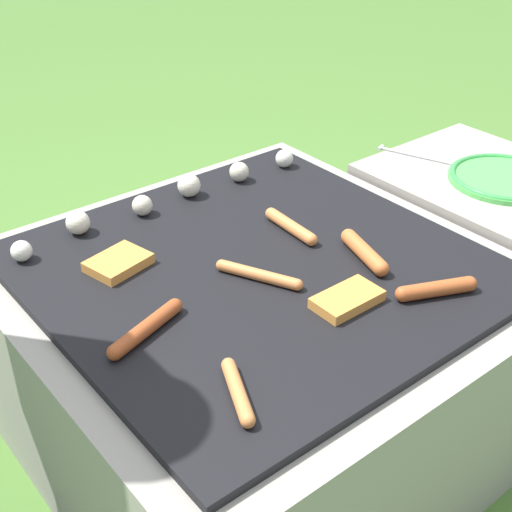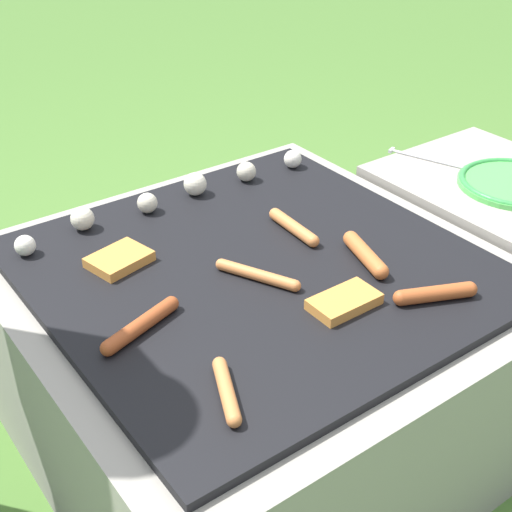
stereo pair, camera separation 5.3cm
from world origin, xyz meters
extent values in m
plane|color=#47702D|center=(0.00, 0.00, 0.00)|extent=(14.00, 14.00, 0.00)
cube|color=gray|center=(0.00, 0.00, 0.21)|extent=(0.92, 0.92, 0.42)
cube|color=black|center=(0.00, 0.00, 0.43)|extent=(0.81, 0.81, 0.02)
cube|color=gray|center=(0.69, -0.05, 0.22)|extent=(0.44, 0.55, 0.44)
cylinder|color=#A34C23|center=(0.19, -0.28, 0.46)|extent=(0.13, 0.08, 0.03)
sphere|color=#A34C23|center=(0.13, -0.26, 0.46)|extent=(0.03, 0.03, 0.03)
sphere|color=#A34C23|center=(0.25, -0.31, 0.46)|extent=(0.03, 0.03, 0.03)
cylinder|color=#C6753D|center=(-0.25, -0.27, 0.45)|extent=(0.07, 0.12, 0.02)
sphere|color=#C6753D|center=(-0.23, -0.21, 0.45)|extent=(0.02, 0.02, 0.02)
sphere|color=#C6753D|center=(-0.28, -0.33, 0.45)|extent=(0.02, 0.02, 0.02)
cylinder|color=#C6753D|center=(-0.03, -0.04, 0.45)|extent=(0.09, 0.15, 0.02)
sphere|color=#C6753D|center=(-0.06, 0.03, 0.45)|extent=(0.02, 0.02, 0.02)
sphere|color=#C6753D|center=(0.01, -0.11, 0.45)|extent=(0.02, 0.02, 0.02)
cylinder|color=#B7602D|center=(0.18, -0.11, 0.46)|extent=(0.07, 0.13, 0.03)
sphere|color=#B7602D|center=(0.16, -0.18, 0.46)|extent=(0.03, 0.03, 0.03)
sphere|color=#B7602D|center=(0.20, -0.05, 0.46)|extent=(0.03, 0.03, 0.03)
cylinder|color=#C6753D|center=(0.14, 0.06, 0.45)|extent=(0.03, 0.14, 0.03)
sphere|color=#C6753D|center=(0.13, -0.01, 0.45)|extent=(0.03, 0.03, 0.03)
sphere|color=#C6753D|center=(0.14, 0.12, 0.45)|extent=(0.03, 0.03, 0.03)
cylinder|color=#93421E|center=(-0.28, -0.05, 0.46)|extent=(0.15, 0.07, 0.03)
sphere|color=#93421E|center=(-0.21, -0.03, 0.46)|extent=(0.03, 0.03, 0.03)
sphere|color=#93421E|center=(-0.35, -0.08, 0.46)|extent=(0.03, 0.03, 0.03)
cube|color=#D18438|center=(-0.21, 0.16, 0.45)|extent=(0.13, 0.11, 0.02)
cube|color=#D18438|center=(0.05, -0.20, 0.45)|extent=(0.13, 0.07, 0.02)
sphere|color=silver|center=(-0.34, 0.30, 0.46)|extent=(0.04, 0.04, 0.04)
sphere|color=beige|center=(-0.21, 0.33, 0.47)|extent=(0.05, 0.05, 0.05)
sphere|color=beige|center=(-0.06, 0.31, 0.46)|extent=(0.04, 0.04, 0.04)
sphere|color=beige|center=(0.06, 0.32, 0.47)|extent=(0.05, 0.05, 0.05)
sphere|color=beige|center=(0.20, 0.31, 0.47)|extent=(0.05, 0.05, 0.05)
sphere|color=silver|center=(0.34, 0.31, 0.46)|extent=(0.04, 0.04, 0.04)
cylinder|color=#4CB24C|center=(0.69, -0.08, 0.45)|extent=(0.26, 0.26, 0.01)
torus|color=#338C3F|center=(0.69, -0.08, 0.45)|extent=(0.26, 0.26, 0.01)
cylinder|color=silver|center=(0.64, 0.14, 0.45)|extent=(0.08, 0.19, 0.01)
cube|color=silver|center=(0.60, 0.23, 0.45)|extent=(0.03, 0.02, 0.01)
camera|label=1|loc=(-0.73, -0.90, 1.18)|focal=50.00mm
camera|label=2|loc=(-0.68, -0.94, 1.18)|focal=50.00mm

